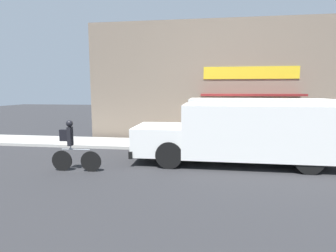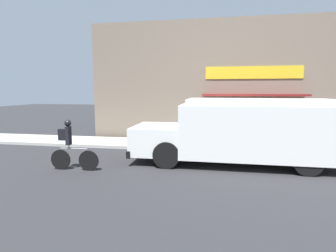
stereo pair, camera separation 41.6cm
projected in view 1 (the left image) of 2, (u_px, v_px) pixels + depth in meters
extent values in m
plane|color=#2B2B2D|center=(224.00, 153.00, 10.81)|extent=(70.00, 70.00, 0.00)
cube|color=#ADAAA3|center=(223.00, 146.00, 11.84)|extent=(28.00, 2.11, 0.13)
cube|color=#756656|center=(222.00, 82.00, 12.87)|extent=(13.63, 0.18, 5.98)
cube|color=gold|center=(250.00, 73.00, 12.53)|extent=(4.46, 0.05, 0.59)
cube|color=maroon|center=(251.00, 95.00, 12.24)|extent=(4.68, 0.93, 0.10)
cube|color=white|center=(260.00, 130.00, 9.06)|extent=(5.26, 2.28, 1.77)
cube|color=white|center=(160.00, 139.00, 9.59)|extent=(1.73, 2.10, 0.97)
cube|color=white|center=(261.00, 102.00, 8.92)|extent=(4.84, 2.10, 0.19)
cube|color=black|center=(138.00, 148.00, 9.76)|extent=(0.12, 2.23, 0.24)
cube|color=red|center=(216.00, 122.00, 10.61)|extent=(0.02, 0.44, 0.44)
cylinder|color=black|center=(176.00, 143.00, 10.53)|extent=(0.89, 0.26, 0.89)
cylinder|color=black|center=(169.00, 155.00, 8.61)|extent=(0.89, 0.26, 0.89)
cylinder|color=black|center=(289.00, 146.00, 9.94)|extent=(0.89, 0.26, 0.89)
cylinder|color=black|center=(309.00, 160.00, 8.01)|extent=(0.89, 0.26, 0.89)
cylinder|color=black|center=(91.00, 161.00, 8.25)|extent=(0.66, 0.07, 0.66)
cylinder|color=black|center=(62.00, 161.00, 8.34)|extent=(0.66, 0.07, 0.66)
cylinder|color=#999EA3|center=(76.00, 149.00, 8.25)|extent=(0.91, 0.08, 0.04)
cylinder|color=#999EA3|center=(71.00, 147.00, 8.26)|extent=(0.04, 0.04, 0.12)
cube|color=black|center=(70.00, 136.00, 8.21)|extent=(0.13, 0.21, 0.59)
sphere|color=black|center=(69.00, 123.00, 8.15)|extent=(0.21, 0.21, 0.21)
cube|color=black|center=(64.00, 135.00, 8.22)|extent=(0.27, 0.15, 0.36)
cylinder|color=#38383D|center=(256.00, 135.00, 12.25)|extent=(0.62, 0.62, 0.70)
cylinder|color=black|center=(257.00, 127.00, 12.20)|extent=(0.63, 0.63, 0.04)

